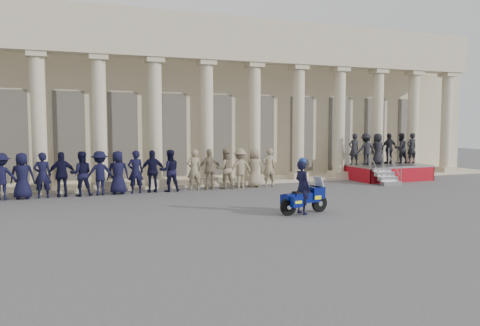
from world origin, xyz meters
The scene contains 6 objects.
ground centered at (0.00, 0.00, 0.00)m, with size 90.00×90.00×0.00m, color #4B4B4E.
building centered at (0.00, 14.74, 4.52)m, with size 40.00×12.50×9.00m.
officer_rank centered at (-4.15, 6.53, 0.97)m, with size 16.83×0.73×1.94m.
reviewing_stand centered at (11.46, 7.06, 1.44)m, with size 4.64×4.07×2.60m.
motorcycle centered at (2.21, -0.50, 0.54)m, with size 1.95×0.90×1.26m.
rider centered at (2.11, -0.52, 0.97)m, with size 0.55×0.74×1.96m.
Camera 1 is at (-5.65, -14.66, 3.05)m, focal length 35.00 mm.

